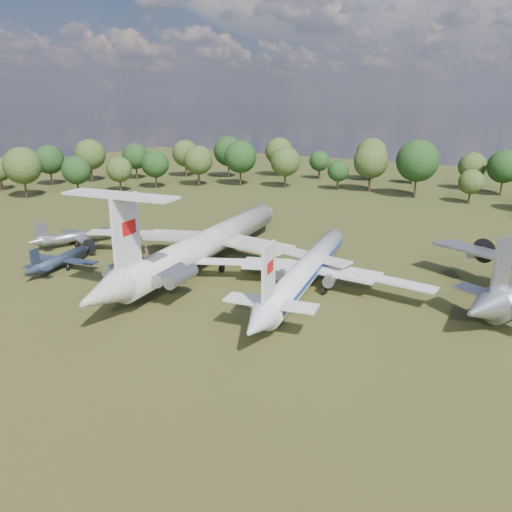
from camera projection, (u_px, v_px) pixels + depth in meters
The scene contains 6 objects.
ground at pixel (211, 275), 72.38m from camera, with size 300.00×300.00×0.00m, color #284015.
il62_airliner at pixel (209, 248), 76.08m from camera, with size 44.14×57.39×5.63m, color beige, non-canonical shape.
tu104_jet at pixel (307, 274), 66.33m from camera, with size 33.28×44.37×4.44m, color silver, non-canonical shape.
small_prop_west at pixel (61, 262), 74.72m from camera, with size 11.45×15.61×2.29m, color black, non-canonical shape.
small_prop_northwest at pixel (76, 239), 86.87m from camera, with size 12.29×16.76×2.46m, color #A5A7AD, non-canonical shape.
person_on_il62 at pixel (146, 252), 61.19m from camera, with size 0.63×0.42×1.74m, color #956C4B.
Camera 1 is at (42.47, -53.77, 24.39)m, focal length 35.00 mm.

